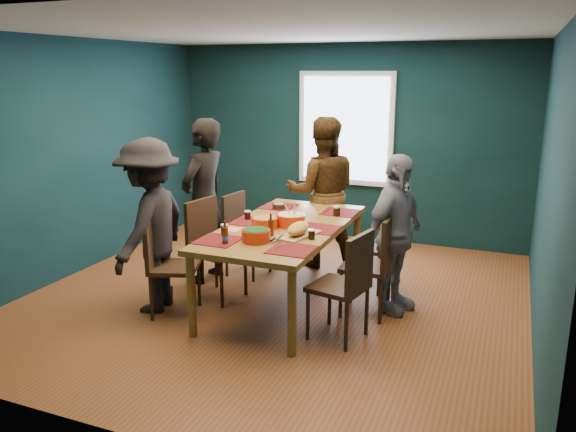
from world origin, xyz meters
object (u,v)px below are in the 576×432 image
object	(u,v)px
person_far_left	(204,201)
bowl_dumpling	(291,219)
person_back	(322,192)
chair_right_mid	(376,258)
chair_left_near	(165,258)
cutting_board	(298,230)
chair_right_far	(380,239)
person_right	(395,235)
chair_left_mid	(210,241)
bowl_herbs	(256,235)
dining_table	(284,233)
chair_left_far	(242,228)
chair_right_near	(348,279)
bowl_salad	(265,222)
person_near_left	(150,226)

from	to	relation	value
person_far_left	bowl_dumpling	distance (m)	1.20
person_back	chair_right_mid	bearing A→B (deg)	106.72
chair_left_near	cutting_board	size ratio (longest dim) A/B	1.67
chair_right_far	person_right	world-z (taller)	person_right
chair_left_mid	bowl_herbs	xyz separation A→B (m)	(0.77, -0.50, 0.29)
chair_left_mid	person_back	size ratio (longest dim) A/B	0.57
chair_left_near	chair_right_far	size ratio (longest dim) A/B	1.01
dining_table	chair_left_far	bearing A→B (deg)	141.50
chair_left_near	person_back	xyz separation A→B (m)	(0.94, 1.96, 0.33)
chair_left_mid	chair_right_far	world-z (taller)	chair_left_mid
chair_right_near	bowl_herbs	size ratio (longest dim) A/B	3.80
dining_table	bowl_salad	size ratio (longest dim) A/B	8.47
chair_left_near	person_near_left	bearing A→B (deg)	143.32
bowl_dumpling	cutting_board	bearing A→B (deg)	-57.19
chair_left_mid	person_right	distance (m)	1.90
dining_table	person_near_left	size ratio (longest dim) A/B	1.28
chair_left_far	cutting_board	xyz separation A→B (m)	(1.06, -0.93, 0.33)
person_back	bowl_herbs	world-z (taller)	person_back
person_far_left	bowl_dumpling	world-z (taller)	person_far_left
chair_left_mid	person_near_left	xyz separation A→B (m)	(-0.37, -0.50, 0.25)
person_near_left	bowl_salad	bearing A→B (deg)	107.51
bowl_dumpling	chair_right_far	bearing A→B (deg)	44.70
chair_right_far	chair_left_near	bearing A→B (deg)	-126.82
dining_table	person_right	bearing A→B (deg)	12.52
chair_right_near	cutting_board	xyz separation A→B (m)	(-0.57, 0.27, 0.31)
bowl_dumpling	bowl_herbs	xyz separation A→B (m)	(-0.09, -0.61, -0.00)
person_back	person_right	world-z (taller)	person_back
chair_left_far	bowl_herbs	world-z (taller)	chair_left_far
chair_left_mid	chair_left_near	world-z (taller)	chair_left_mid
chair_right_near	bowl_salad	world-z (taller)	chair_right_near
chair_right_near	person_right	world-z (taller)	person_right
dining_table	chair_left_mid	distance (m)	0.82
dining_table	chair_left_far	xyz separation A→B (m)	(-0.81, 0.64, -0.20)
bowl_salad	bowl_dumpling	size ratio (longest dim) A/B	0.89
chair_right_far	chair_right_near	xyz separation A→B (m)	(0.02, -1.31, 0.01)
chair_right_far	person_near_left	world-z (taller)	person_near_left
chair_left_far	bowl_salad	bearing A→B (deg)	-42.82
person_right	person_near_left	world-z (taller)	person_near_left
person_right	cutting_board	xyz separation A→B (m)	(-0.80, -0.53, 0.10)
chair_left_mid	person_right	size ratio (longest dim) A/B	0.66
dining_table	bowl_herbs	distance (m)	0.62
chair_left_mid	bowl_herbs	world-z (taller)	chair_left_mid
chair_left_near	cutting_board	xyz separation A→B (m)	(1.24, 0.37, 0.32)
person_right	bowl_dumpling	bearing A→B (deg)	122.36
dining_table	bowl_salad	world-z (taller)	bowl_salad
person_far_left	cutting_board	xyz separation A→B (m)	(1.35, -0.60, -0.03)
dining_table	cutting_board	distance (m)	0.41
dining_table	chair_right_far	distance (m)	1.12
person_far_left	bowl_salad	size ratio (longest dim) A/B	7.10
person_back	chair_left_near	bearing A→B (deg)	43.02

